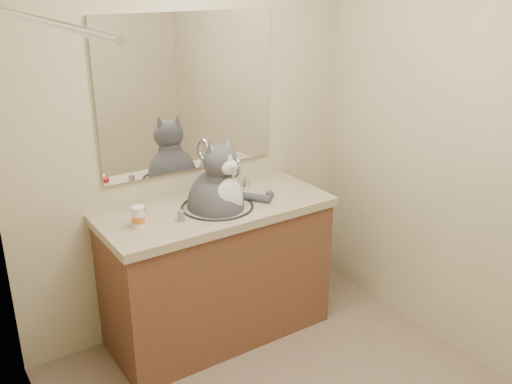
# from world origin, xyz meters

# --- Properties ---
(room) EXTENTS (2.22, 2.52, 2.42)m
(room) POSITION_xyz_m (0.00, 0.00, 1.20)
(room) COLOR #7F6958
(room) RESTS_ON ground
(vanity) EXTENTS (1.34, 0.59, 1.12)m
(vanity) POSITION_xyz_m (0.00, 0.96, 0.44)
(vanity) COLOR brown
(vanity) RESTS_ON ground
(mirror) EXTENTS (1.10, 0.02, 0.90)m
(mirror) POSITION_xyz_m (0.00, 1.24, 1.45)
(mirror) COLOR white
(mirror) RESTS_ON room
(shower_curtain) EXTENTS (0.02, 1.30, 1.93)m
(shower_curtain) POSITION_xyz_m (-1.05, 0.10, 1.03)
(shower_curtain) COLOR beige
(shower_curtain) RESTS_ON ground
(cat) EXTENTS (0.50, 0.40, 0.63)m
(cat) POSITION_xyz_m (-0.00, 0.93, 0.89)
(cat) COLOR #434348
(cat) RESTS_ON vanity
(pill_bottle_redcap) EXTENTS (0.07, 0.07, 0.10)m
(pill_bottle_redcap) POSITION_xyz_m (-0.46, 0.95, 0.90)
(pill_bottle_redcap) COLOR white
(pill_bottle_redcap) RESTS_ON vanity
(pill_bottle_orange) EXTENTS (0.08, 0.08, 0.12)m
(pill_bottle_orange) POSITION_xyz_m (-0.48, 0.93, 0.91)
(pill_bottle_orange) COLOR white
(pill_bottle_orange) RESTS_ON vanity
(grey_canister) EXTENTS (0.04, 0.04, 0.06)m
(grey_canister) POSITION_xyz_m (-0.26, 0.88, 0.88)
(grey_canister) COLOR gray
(grey_canister) RESTS_ON vanity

